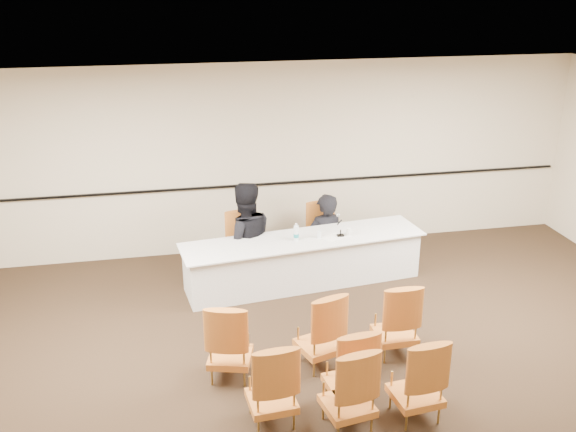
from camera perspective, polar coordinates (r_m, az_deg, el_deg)
The scene contains 21 objects.
floor at distance 7.22m, azimuth 4.39°, elevation -15.25°, with size 10.00×10.00×0.00m, color black.
ceiling at distance 5.96m, azimuth 5.18°, elevation 8.71°, with size 10.00×10.00×0.00m, color white.
wall_back at distance 10.11m, azimuth -1.52°, elevation 5.12°, with size 10.00×0.04×3.00m, color beige.
wall_rail at distance 10.19m, azimuth -1.46°, elevation 2.90°, with size 9.80×0.04×0.03m, color black.
panel_table at distance 9.26m, azimuth 1.38°, elevation -4.01°, with size 3.50×0.81×0.70m, color silver, non-canonical shape.
panelist_main at distance 9.92m, azimuth 3.27°, elevation -2.68°, with size 0.62×0.41×1.69m, color black.
panelist_main_chair at distance 9.84m, azimuth 3.29°, elevation -1.68°, with size 0.50×0.50×0.95m, color #B15E1F, non-canonical shape.
panelist_second at distance 9.47m, azimuth -3.89°, elevation -2.50°, with size 0.92×0.72×1.90m, color black.
panelist_second_chair at distance 9.47m, azimuth -3.89°, elevation -2.62°, with size 0.50×0.50×0.95m, color #B15E1F, non-canonical shape.
papers at distance 9.18m, azimuth 4.03°, elevation -1.89°, with size 0.30×0.22×0.00m, color white.
microphone at distance 9.17m, azimuth 4.71°, elevation -0.93°, with size 0.11×0.22×0.30m, color black, non-canonical shape.
water_bottle at distance 9.01m, azimuth 0.73°, elevation -1.42°, with size 0.08×0.08×0.25m, color teal, non-canonical shape.
drinking_glass at distance 9.13m, azimuth 2.79°, elevation -1.66°, with size 0.06×0.06×0.10m, color white.
coffee_cup at distance 9.24m, azimuth 5.43°, elevation -1.40°, with size 0.07×0.07×0.11m, color white.
aud_chair_front_left at distance 7.19m, azimuth -5.21°, elevation -10.86°, with size 0.50×0.50×0.95m, color #B15E1F, non-canonical shape.
aud_chair_front_mid at distance 7.37m, azimuth 2.85°, elevation -9.95°, with size 0.50×0.50×0.95m, color #B15E1F, non-canonical shape.
aud_chair_front_right at distance 7.67m, azimuth 9.54°, elevation -8.91°, with size 0.50×0.50×0.95m, color #B15E1F, non-canonical shape.
aud_chair_back_left at distance 6.52m, azimuth -1.49°, elevation -14.50°, with size 0.50×0.50×0.95m, color #B15E1F, non-canonical shape.
aud_chair_back_mid at distance 6.48m, azimuth 5.37°, elevation -14.82°, with size 0.50×0.50×0.95m, color #B15E1F, non-canonical shape.
aud_chair_back_right at distance 6.71m, azimuth 11.37°, elevation -13.80°, with size 0.50×0.50×0.95m, color #B15E1F, non-canonical shape.
aud_chair_extra at distance 6.76m, azimuth 5.53°, elevation -13.14°, with size 0.50×0.50×0.95m, color #B15E1F, non-canonical shape.
Camera 1 is at (-1.68, -5.58, 4.25)m, focal length 40.00 mm.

